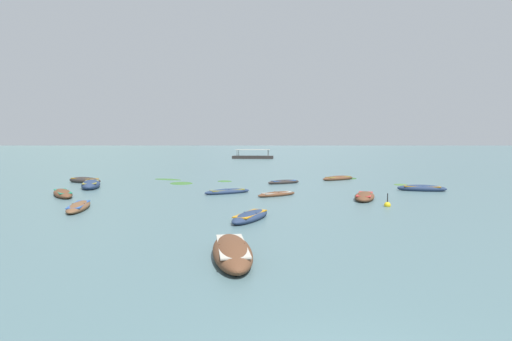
% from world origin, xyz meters
% --- Properties ---
extents(ground_plane, '(6000.00, 6000.00, 0.00)m').
position_xyz_m(ground_plane, '(0.00, 1500.00, 0.00)').
color(ground_plane, slate).
extents(mountain_1, '(2233.85, 2233.85, 607.28)m').
position_xyz_m(mountain_1, '(-816.96, 2215.49, 303.64)').
color(mountain_1, slate).
rests_on(mountain_1, ground).
extents(mountain_2, '(2105.52, 2105.52, 556.78)m').
position_xyz_m(mountain_2, '(364.65, 2330.86, 278.39)').
color(mountain_2, slate).
rests_on(mountain_2, ground).
extents(rowboat_0, '(2.79, 3.97, 0.57)m').
position_xyz_m(rowboat_0, '(7.66, 19.55, 0.18)').
color(rowboat_0, brown).
rests_on(rowboat_0, ground).
extents(rowboat_1, '(2.59, 3.42, 0.50)m').
position_xyz_m(rowboat_1, '(-0.52, 13.54, 0.16)').
color(rowboat_1, navy).
rests_on(rowboat_1, ground).
extents(rowboat_2, '(3.71, 2.31, 0.45)m').
position_xyz_m(rowboat_2, '(-1.44, 23.36, 0.14)').
color(rowboat_2, navy).
rests_on(rowboat_2, ground).
extents(rowboat_3, '(1.45, 4.00, 0.71)m').
position_xyz_m(rowboat_3, '(-1.61, 7.43, 0.22)').
color(rowboat_3, brown).
rests_on(rowboat_3, ground).
extents(rowboat_4, '(1.51, 4.02, 0.47)m').
position_xyz_m(rowboat_4, '(-9.97, 17.38, 0.15)').
color(rowboat_4, brown).
rests_on(rowboat_4, ground).
extents(rowboat_5, '(3.42, 2.00, 0.45)m').
position_xyz_m(rowboat_5, '(3.95, 29.86, 0.14)').
color(rowboat_5, '#2D2826').
rests_on(rowboat_5, ground).
extents(rowboat_6, '(3.23, 2.23, 0.38)m').
position_xyz_m(rowboat_6, '(2.04, 21.71, 0.12)').
color(rowboat_6, brown).
rests_on(rowboat_6, ground).
extents(rowboat_7, '(3.06, 4.28, 0.59)m').
position_xyz_m(rowboat_7, '(-13.10, 23.06, 0.18)').
color(rowboat_7, brown).
rests_on(rowboat_7, ground).
extents(rowboat_8, '(4.15, 2.84, 0.54)m').
position_xyz_m(rowboat_8, '(10.14, 32.85, 0.17)').
color(rowboat_8, brown).
rests_on(rowboat_8, ground).
extents(rowboat_9, '(2.48, 4.78, 0.82)m').
position_xyz_m(rowboat_9, '(-12.88, 28.21, 0.25)').
color(rowboat_9, navy).
rests_on(rowboat_9, ground).
extents(rowboat_10, '(3.84, 2.29, 0.60)m').
position_xyz_m(rowboat_10, '(13.90, 23.48, 0.19)').
color(rowboat_10, navy).
rests_on(rowboat_10, ground).
extents(rowboat_11, '(3.99, 2.98, 0.69)m').
position_xyz_m(rowboat_11, '(-14.87, 32.52, 0.21)').
color(rowboat_11, '#2D2826').
rests_on(rowboat_11, ground).
extents(ferry_0, '(10.72, 5.51, 2.54)m').
position_xyz_m(ferry_0, '(6.41, 89.78, 0.45)').
color(ferry_0, '#2D2826').
rests_on(ferry_0, ground).
extents(mooring_buoy, '(0.39, 0.39, 0.89)m').
position_xyz_m(mooring_buoy, '(7.88, 16.62, 0.09)').
color(mooring_buoy, yellow).
rests_on(mooring_buoy, ground).
extents(weed_patch_0, '(1.99, 1.99, 0.14)m').
position_xyz_m(weed_patch_0, '(-1.52, 32.47, 0.00)').
color(weed_patch_0, '#38662D').
rests_on(weed_patch_0, ground).
extents(weed_patch_1, '(1.92, 1.97, 0.14)m').
position_xyz_m(weed_patch_1, '(8.22, 21.28, 0.00)').
color(weed_patch_1, '#2D5628').
rests_on(weed_patch_1, ground).
extents(weed_patch_2, '(2.84, 3.17, 0.14)m').
position_xyz_m(weed_patch_2, '(11.64, 34.48, 0.00)').
color(weed_patch_2, '#2D5628').
rests_on(weed_patch_2, ground).
extents(weed_patch_3, '(3.46, 2.73, 0.14)m').
position_xyz_m(weed_patch_3, '(-7.42, 34.97, 0.00)').
color(weed_patch_3, '#38662D').
rests_on(weed_patch_3, ground).
extents(weed_patch_4, '(1.37, 1.51, 0.14)m').
position_xyz_m(weed_patch_4, '(14.34, 27.70, 0.00)').
color(weed_patch_4, '#477033').
rests_on(weed_patch_4, ground).
extents(weed_patch_6, '(2.72, 3.14, 0.14)m').
position_xyz_m(weed_patch_6, '(-5.61, 30.95, 0.00)').
color(weed_patch_6, '#38662D').
rests_on(weed_patch_6, ground).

